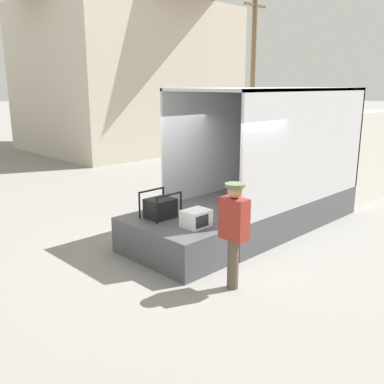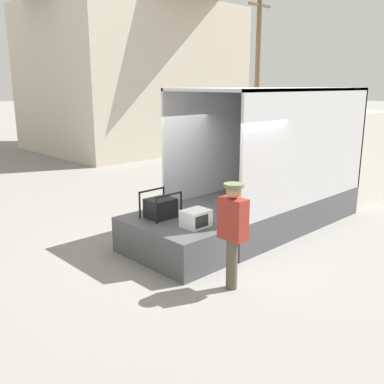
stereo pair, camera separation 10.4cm
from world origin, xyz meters
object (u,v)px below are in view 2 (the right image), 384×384
Objects in this scene: portable_generator at (161,207)px; pickup_truck_red at (376,149)px; box_truck at (311,170)px; worker_person at (233,226)px; utility_pole at (258,66)px; microwave at (196,218)px.

pickup_truck_red is (12.29, 1.27, -0.26)m from portable_generator.
box_truck is 3.89× the size of worker_person.
box_truck is 0.83× the size of utility_pole.
worker_person is 0.31× the size of pickup_truck_red.
pickup_truck_red is at bearing 14.50° from worker_person.
box_truck is 5.12m from worker_person.
box_truck reaches higher than pickup_truck_red.
utility_pole reaches higher than box_truck.
utility_pole is (15.31, 11.56, 3.09)m from worker_person.
worker_person is (-4.87, -1.59, 0.02)m from box_truck.
portable_generator is at bearing 83.71° from worker_person.
worker_person reaches higher than pickup_truck_red.
utility_pole reaches higher than microwave.
box_truck is 14.77m from utility_pole.
microwave is at bearing -173.89° from box_truck.
microwave is 0.06× the size of utility_pole.
worker_person is (-0.22, -1.96, 0.17)m from portable_generator.
pickup_truck_red is at bearing -108.64° from utility_pole.
worker_person is (-0.29, -1.10, 0.21)m from microwave.
utility_pole is at bearing 34.84° from microwave.
utility_pole reaches higher than portable_generator.
worker_person is at bearing -96.29° from portable_generator.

